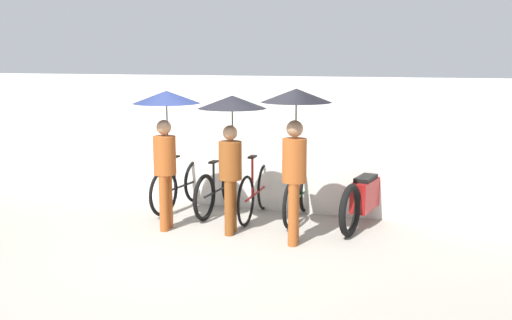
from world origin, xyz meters
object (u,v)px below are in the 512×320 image
(parked_bicycle_3, at_px, (298,196))
(pedestrian_trailing, at_px, (295,125))
(pedestrian_center, at_px, (232,127))
(parked_bicycle_1, at_px, (219,189))
(motorcycle, at_px, (365,197))
(parked_bicycle_0, at_px, (181,186))
(pedestrian_leading, at_px, (166,122))
(parked_bicycle_2, at_px, (256,192))

(parked_bicycle_3, relative_size, pedestrian_trailing, 0.81)
(pedestrian_center, height_order, pedestrian_trailing, pedestrian_trailing)
(parked_bicycle_1, bearing_deg, motorcycle, -86.91)
(parked_bicycle_3, relative_size, pedestrian_center, 0.86)
(parked_bicycle_0, bearing_deg, parked_bicycle_1, -81.36)
(parked_bicycle_0, relative_size, parked_bicycle_3, 1.03)
(motorcycle, bearing_deg, pedestrian_leading, 121.79)
(parked_bicycle_2, xyz_separation_m, pedestrian_leading, (-1.04, -0.94, 1.16))
(parked_bicycle_2, xyz_separation_m, pedestrian_center, (-0.08, -0.84, 1.12))
(parked_bicycle_2, height_order, pedestrian_center, pedestrian_center)
(pedestrian_leading, height_order, motorcycle, pedestrian_leading)
(pedestrian_trailing, bearing_deg, pedestrian_center, 161.80)
(pedestrian_leading, bearing_deg, parked_bicycle_1, 62.56)
(parked_bicycle_0, bearing_deg, pedestrian_center, -119.06)
(parked_bicycle_0, xyz_separation_m, parked_bicycle_2, (1.32, -0.08, 0.01))
(parked_bicycle_1, bearing_deg, parked_bicycle_3, -89.13)
(parked_bicycle_2, bearing_deg, pedestrian_trailing, -140.27)
(motorcycle, bearing_deg, parked_bicycle_1, 101.09)
(pedestrian_leading, bearing_deg, parked_bicycle_3, 23.13)
(parked_bicycle_1, xyz_separation_m, parked_bicycle_3, (1.33, -0.03, -0.01))
(pedestrian_leading, relative_size, pedestrian_trailing, 0.97)
(parked_bicycle_3, distance_m, motorcycle, 1.01)
(parked_bicycle_3, bearing_deg, motorcycle, -86.12)
(pedestrian_center, height_order, motorcycle, pedestrian_center)
(parked_bicycle_1, xyz_separation_m, pedestrian_center, (0.59, -0.93, 1.14))
(pedestrian_center, distance_m, pedestrian_trailing, 0.97)
(parked_bicycle_0, bearing_deg, pedestrian_leading, -156.97)
(parked_bicycle_0, xyz_separation_m, parked_bicycle_3, (1.99, -0.01, -0.02))
(parked_bicycle_1, distance_m, pedestrian_trailing, 2.25)
(pedestrian_trailing, height_order, motorcycle, pedestrian_trailing)
(parked_bicycle_0, relative_size, parked_bicycle_2, 0.98)
(parked_bicycle_2, distance_m, pedestrian_center, 1.40)
(parked_bicycle_1, bearing_deg, pedestrian_trailing, -123.39)
(pedestrian_center, bearing_deg, parked_bicycle_1, 114.97)
(motorcycle, bearing_deg, parked_bicycle_3, 104.01)
(pedestrian_trailing, bearing_deg, parked_bicycle_3, 93.03)
(parked_bicycle_0, bearing_deg, pedestrian_trailing, -108.86)
(parked_bicycle_1, bearing_deg, pedestrian_center, -145.87)
(pedestrian_leading, bearing_deg, pedestrian_center, -1.44)
(parked_bicycle_1, xyz_separation_m, pedestrian_trailing, (1.54, -1.10, 1.21))
(parked_bicycle_3, bearing_deg, parked_bicycle_0, 89.58)
(pedestrian_leading, height_order, pedestrian_center, pedestrian_leading)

